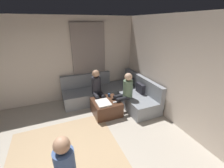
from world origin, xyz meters
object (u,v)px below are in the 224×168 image
at_px(ottoman, 106,107).
at_px(coffee_mug, 109,95).
at_px(sectional_couch, 114,94).
at_px(game_remote, 116,102).
at_px(person_on_couch_side, 97,88).
at_px(person_on_couch_back, 125,91).

height_order(ottoman, coffee_mug, coffee_mug).
distance_m(sectional_couch, game_remote, 0.83).
bearing_deg(person_on_couch_side, sectional_couch, -166.18).
xyz_separation_m(ottoman, person_on_couch_back, (0.09, 0.55, 0.45)).
bearing_deg(sectional_couch, person_on_couch_back, 4.63).
xyz_separation_m(sectional_couch, game_remote, (0.77, -0.27, 0.15)).
bearing_deg(coffee_mug, game_remote, 5.71).
distance_m(sectional_couch, ottoman, 0.78).
bearing_deg(ottoman, sectional_couch, 140.34).
height_order(sectional_couch, person_on_couch_back, person_on_couch_back).
distance_m(game_remote, person_on_couch_side, 0.74).
height_order(coffee_mug, person_on_couch_back, person_on_couch_back).
xyz_separation_m(coffee_mug, person_on_couch_back, (0.31, 0.37, 0.19)).
bearing_deg(person_on_couch_side, coffee_mug, 141.80).
xyz_separation_m(coffee_mug, game_remote, (0.40, 0.04, -0.04)).
bearing_deg(coffee_mug, ottoman, -39.29).
bearing_deg(person_on_couch_back, ottoman, 81.12).
bearing_deg(person_on_couch_back, coffee_mug, 50.28).
bearing_deg(person_on_couch_side, ottoman, 103.59).
bearing_deg(ottoman, person_on_couch_back, 81.12).
distance_m(game_remote, person_on_couch_back, 0.41).
relative_size(sectional_couch, coffee_mug, 26.84).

